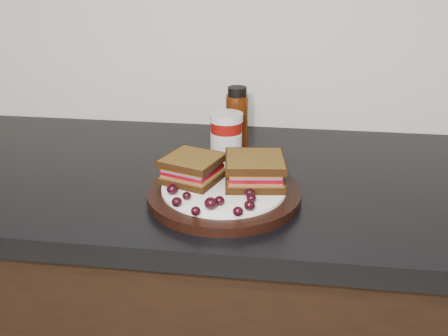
# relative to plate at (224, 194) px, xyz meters

# --- Properties ---
(countertop) EXTENTS (3.98, 0.60, 0.04)m
(countertop) POSITION_rel_plate_xyz_m (-0.11, 0.12, -0.03)
(countertop) COLOR black
(countertop) RESTS_ON base_cabinets
(plate) EXTENTS (0.28, 0.28, 0.02)m
(plate) POSITION_rel_plate_xyz_m (0.00, 0.00, 0.00)
(plate) COLOR black
(plate) RESTS_ON countertop
(sandwich_left) EXTENTS (0.13, 0.13, 0.04)m
(sandwich_left) POSITION_rel_plate_xyz_m (-0.06, 0.02, 0.04)
(sandwich_left) COLOR brown
(sandwich_left) RESTS_ON plate
(sandwich_right) EXTENTS (0.12, 0.12, 0.05)m
(sandwich_right) POSITION_rel_plate_xyz_m (0.05, 0.02, 0.04)
(sandwich_right) COLOR brown
(sandwich_right) RESTS_ON plate
(grape_0) EXTENTS (0.02, 0.02, 0.02)m
(grape_0) POSITION_rel_plate_xyz_m (-0.09, -0.04, 0.02)
(grape_0) COLOR black
(grape_0) RESTS_ON plate
(grape_1) EXTENTS (0.02, 0.02, 0.01)m
(grape_1) POSITION_rel_plate_xyz_m (-0.06, -0.06, 0.02)
(grape_1) COLOR black
(grape_1) RESTS_ON plate
(grape_2) EXTENTS (0.02, 0.02, 0.02)m
(grape_2) POSITION_rel_plate_xyz_m (-0.07, -0.09, 0.02)
(grape_2) COLOR black
(grape_2) RESTS_ON plate
(grape_3) EXTENTS (0.02, 0.02, 0.02)m
(grape_3) POSITION_rel_plate_xyz_m (-0.03, -0.11, 0.02)
(grape_3) COLOR black
(grape_3) RESTS_ON plate
(grape_4) EXTENTS (0.02, 0.02, 0.02)m
(grape_4) POSITION_rel_plate_xyz_m (-0.01, -0.09, 0.03)
(grape_4) COLOR black
(grape_4) RESTS_ON plate
(grape_5) EXTENTS (0.02, 0.02, 0.02)m
(grape_5) POSITION_rel_plate_xyz_m (0.00, -0.07, 0.02)
(grape_5) COLOR black
(grape_5) RESTS_ON plate
(grape_6) EXTENTS (0.02, 0.02, 0.02)m
(grape_6) POSITION_rel_plate_xyz_m (0.04, -0.11, 0.02)
(grape_6) COLOR black
(grape_6) RESTS_ON plate
(grape_7) EXTENTS (0.02, 0.02, 0.02)m
(grape_7) POSITION_rel_plate_xyz_m (0.05, -0.08, 0.02)
(grape_7) COLOR black
(grape_7) RESTS_ON plate
(grape_8) EXTENTS (0.02, 0.02, 0.02)m
(grape_8) POSITION_rel_plate_xyz_m (0.05, -0.06, 0.02)
(grape_8) COLOR black
(grape_8) RESTS_ON plate
(grape_9) EXTENTS (0.02, 0.02, 0.02)m
(grape_9) POSITION_rel_plate_xyz_m (0.05, -0.04, 0.02)
(grape_9) COLOR black
(grape_9) RESTS_ON plate
(grape_10) EXTENTS (0.02, 0.02, 0.02)m
(grape_10) POSITION_rel_plate_xyz_m (0.08, -0.00, 0.02)
(grape_10) COLOR black
(grape_10) RESTS_ON plate
(grape_11) EXTENTS (0.02, 0.02, 0.01)m
(grape_11) POSITION_rel_plate_xyz_m (0.07, -0.00, 0.02)
(grape_11) COLOR black
(grape_11) RESTS_ON plate
(grape_12) EXTENTS (0.02, 0.02, 0.02)m
(grape_12) POSITION_rel_plate_xyz_m (0.08, 0.02, 0.02)
(grape_12) COLOR black
(grape_12) RESTS_ON plate
(grape_13) EXTENTS (0.02, 0.02, 0.02)m
(grape_13) POSITION_rel_plate_xyz_m (0.05, 0.07, 0.02)
(grape_13) COLOR black
(grape_13) RESTS_ON plate
(grape_14) EXTENTS (0.02, 0.02, 0.02)m
(grape_14) POSITION_rel_plate_xyz_m (-0.06, 0.05, 0.02)
(grape_14) COLOR black
(grape_14) RESTS_ON plate
(grape_15) EXTENTS (0.02, 0.02, 0.02)m
(grape_15) POSITION_rel_plate_xyz_m (-0.06, 0.02, 0.02)
(grape_15) COLOR black
(grape_15) RESTS_ON plate
(grape_16) EXTENTS (0.02, 0.02, 0.02)m
(grape_16) POSITION_rel_plate_xyz_m (-0.09, -0.00, 0.02)
(grape_16) COLOR black
(grape_16) RESTS_ON plate
(grape_17) EXTENTS (0.02, 0.02, 0.02)m
(grape_17) POSITION_rel_plate_xyz_m (-0.07, -0.01, 0.02)
(grape_17) COLOR black
(grape_17) RESTS_ON plate
(grape_18) EXTENTS (0.02, 0.02, 0.02)m
(grape_18) POSITION_rel_plate_xyz_m (-0.07, 0.04, 0.02)
(grape_18) COLOR black
(grape_18) RESTS_ON plate
(grape_19) EXTENTS (0.02, 0.02, 0.02)m
(grape_19) POSITION_rel_plate_xyz_m (-0.08, 0.03, 0.02)
(grape_19) COLOR black
(grape_19) RESTS_ON plate
(grape_20) EXTENTS (0.02, 0.02, 0.02)m
(grape_20) POSITION_rel_plate_xyz_m (-0.05, -0.00, 0.02)
(grape_20) COLOR black
(grape_20) RESTS_ON plate
(condiment_jar) EXTENTS (0.09, 0.09, 0.10)m
(condiment_jar) POSITION_rel_plate_xyz_m (-0.02, 0.18, 0.04)
(condiment_jar) COLOR maroon
(condiment_jar) RESTS_ON countertop
(oil_bottle) EXTENTS (0.05, 0.05, 0.14)m
(oil_bottle) POSITION_rel_plate_xyz_m (-0.01, 0.26, 0.06)
(oil_bottle) COLOR #471B07
(oil_bottle) RESTS_ON countertop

